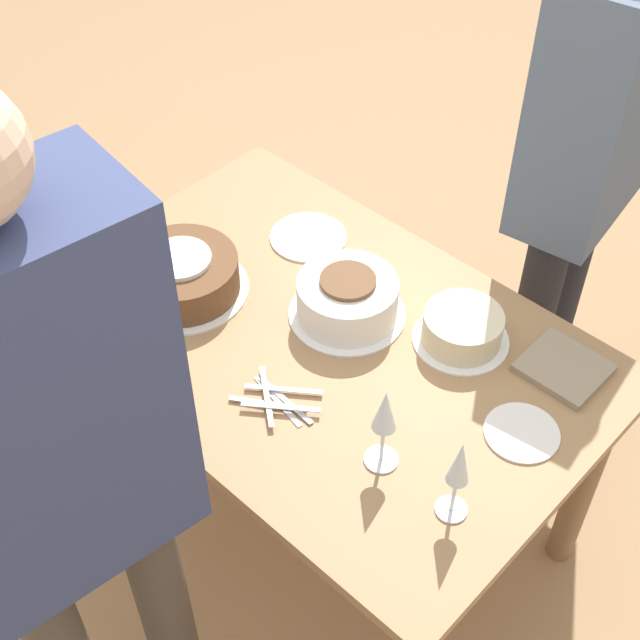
# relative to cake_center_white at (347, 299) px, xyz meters

# --- Properties ---
(ground_plane) EXTENTS (12.00, 12.00, 0.00)m
(ground_plane) POSITION_rel_cake_center_white_xyz_m (0.00, -0.09, -0.77)
(ground_plane) COLOR #A87F56
(dining_table) EXTENTS (1.30, 0.86, 0.72)m
(dining_table) POSITION_rel_cake_center_white_xyz_m (0.00, -0.09, -0.17)
(dining_table) COLOR #9E754C
(dining_table) RESTS_ON ground_plane
(cake_center_white) EXTENTS (0.28, 0.28, 0.11)m
(cake_center_white) POSITION_rel_cake_center_white_xyz_m (0.00, 0.00, 0.00)
(cake_center_white) COLOR white
(cake_center_white) RESTS_ON dining_table
(cake_front_chocolate) EXTENTS (0.31, 0.31, 0.11)m
(cake_front_chocolate) POSITION_rel_cake_center_white_xyz_m (-0.34, -0.21, -0.00)
(cake_front_chocolate) COLOR white
(cake_front_chocolate) RESTS_ON dining_table
(cake_back_decorated) EXTENTS (0.22, 0.22, 0.08)m
(cake_back_decorated) POSITION_rel_cake_center_white_xyz_m (0.25, 0.12, -0.01)
(cake_back_decorated) COLOR white
(cake_back_decorated) RESTS_ON dining_table
(wine_glass_near) EXTENTS (0.06, 0.06, 0.21)m
(wine_glass_near) POSITION_rel_cake_center_white_xyz_m (0.50, -0.26, 0.09)
(wine_glass_near) COLOR silver
(wine_glass_near) RESTS_ON dining_table
(wine_glass_far) EXTENTS (0.07, 0.07, 0.21)m
(wine_glass_far) POSITION_rel_cake_center_white_xyz_m (0.33, -0.26, 0.09)
(wine_glass_far) COLOR silver
(wine_glass_far) RESTS_ON dining_table
(dessert_plate_left) EXTENTS (0.20, 0.20, 0.01)m
(dessert_plate_left) POSITION_rel_cake_center_white_xyz_m (-0.26, 0.14, -0.05)
(dessert_plate_left) COLOR white
(dessert_plate_left) RESTS_ON dining_table
(dessert_plate_right) EXTENTS (0.16, 0.16, 0.01)m
(dessert_plate_right) POSITION_rel_cake_center_white_xyz_m (0.50, -0.01, -0.05)
(dessert_plate_right) COLOR white
(dessert_plate_right) RESTS_ON dining_table
(fork_pile) EXTENTS (0.19, 0.16, 0.02)m
(fork_pile) POSITION_rel_cake_center_white_xyz_m (0.07, -0.30, -0.04)
(fork_pile) COLOR silver
(fork_pile) RESTS_ON dining_table
(napkin_stack) EXTENTS (0.17, 0.16, 0.02)m
(napkin_stack) POSITION_rel_cake_center_white_xyz_m (0.47, 0.20, -0.04)
(napkin_stack) COLOR gray
(napkin_stack) RESTS_ON dining_table
(person_cutting) EXTENTS (0.27, 0.43, 1.72)m
(person_cutting) POSITION_rel_cake_center_white_xyz_m (0.10, -0.80, 0.27)
(person_cutting) COLOR #4C4238
(person_cutting) RESTS_ON ground_plane
(person_watching) EXTENTS (0.27, 0.43, 1.59)m
(person_watching) POSITION_rel_cake_center_white_xyz_m (0.20, 0.65, 0.19)
(person_watching) COLOR #232328
(person_watching) RESTS_ON ground_plane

